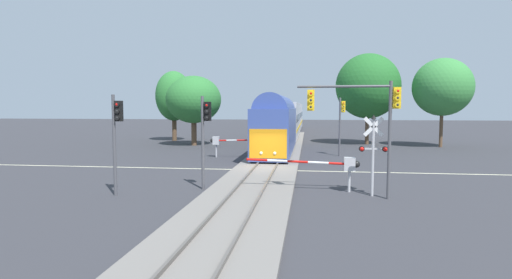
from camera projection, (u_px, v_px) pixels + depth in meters
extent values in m
plane|color=#333338|center=(266.00, 170.00, 28.20)|extent=(220.00, 220.00, 0.00)
cube|color=beige|center=(266.00, 170.00, 28.20)|extent=(44.00, 0.20, 0.01)
cube|color=slate|center=(266.00, 169.00, 28.20)|extent=(4.40, 80.00, 0.18)
cube|color=#56514C|center=(255.00, 166.00, 28.28)|extent=(0.10, 80.00, 0.14)
cube|color=#56514C|center=(276.00, 167.00, 28.09)|extent=(0.10, 80.00, 0.14)
cube|color=#384C93|center=(277.00, 130.00, 37.80)|extent=(3.00, 16.48, 3.90)
cube|color=orange|center=(268.00, 144.00, 29.69)|extent=(2.76, 0.08, 2.15)
cylinder|color=#384C93|center=(277.00, 110.00, 37.66)|extent=(2.76, 14.83, 2.76)
sphere|color=#F4F2CC|center=(261.00, 153.00, 29.80)|extent=(0.24, 0.24, 0.24)
sphere|color=#F4F2CC|center=(275.00, 153.00, 29.67)|extent=(0.24, 0.24, 0.24)
cube|color=silver|center=(288.00, 119.00, 56.96)|extent=(3.00, 20.54, 4.60)
cube|color=black|center=(299.00, 117.00, 56.74)|extent=(0.04, 18.48, 0.90)
cube|color=gold|center=(299.00, 128.00, 56.86)|extent=(0.04, 18.90, 0.36)
cube|color=silver|center=(294.00, 116.00, 78.15)|extent=(3.00, 20.54, 4.60)
cube|color=black|center=(301.00, 114.00, 77.93)|extent=(0.04, 18.48, 0.90)
cube|color=gold|center=(301.00, 122.00, 78.05)|extent=(0.04, 18.90, 0.36)
cylinder|color=#B7B7BC|center=(349.00, 181.00, 20.92)|extent=(0.14, 0.14, 1.10)
cube|color=#B7B7BC|center=(349.00, 164.00, 20.85)|extent=(0.56, 0.40, 0.70)
sphere|color=black|center=(356.00, 164.00, 20.80)|extent=(0.36, 0.36, 0.36)
cylinder|color=red|center=(339.00, 164.00, 20.91)|extent=(1.06, 0.12, 0.15)
cylinder|color=white|center=(318.00, 163.00, 21.05)|extent=(1.06, 0.12, 0.15)
cylinder|color=red|center=(298.00, 162.00, 21.18)|extent=(1.06, 0.12, 0.15)
cylinder|color=white|center=(277.00, 161.00, 21.32)|extent=(1.06, 0.12, 0.15)
cylinder|color=red|center=(257.00, 160.00, 21.45)|extent=(1.06, 0.12, 0.15)
sphere|color=red|center=(247.00, 159.00, 21.52)|extent=(0.14, 0.14, 0.14)
cylinder|color=#B2B2B7|center=(373.00, 158.00, 19.90)|extent=(0.14, 0.14, 3.77)
cube|color=white|center=(374.00, 127.00, 19.75)|extent=(0.98, 0.05, 0.98)
cube|color=white|center=(374.00, 127.00, 19.75)|extent=(0.98, 0.05, 0.98)
cube|color=#B2B2B7|center=(373.00, 149.00, 19.86)|extent=(1.10, 0.08, 0.08)
cylinder|color=black|center=(362.00, 149.00, 19.83)|extent=(0.26, 0.18, 0.26)
cylinder|color=black|center=(385.00, 149.00, 19.69)|extent=(0.26, 0.18, 0.26)
sphere|color=red|center=(362.00, 149.00, 19.73)|extent=(0.20, 0.20, 0.20)
sphere|color=red|center=(385.00, 149.00, 19.59)|extent=(0.20, 0.20, 0.20)
cone|color=black|center=(374.00, 117.00, 19.74)|extent=(0.28, 0.28, 0.22)
cylinder|color=#B7B7BC|center=(216.00, 151.00, 35.40)|extent=(0.14, 0.14, 1.10)
cube|color=#B7B7BC|center=(216.00, 141.00, 35.33)|extent=(0.56, 0.40, 0.70)
sphere|color=black|center=(212.00, 141.00, 35.37)|extent=(0.36, 0.36, 0.36)
cylinder|color=red|center=(221.00, 141.00, 35.27)|extent=(0.92, 0.12, 0.14)
cylinder|color=white|center=(232.00, 140.00, 35.15)|extent=(0.92, 0.12, 0.14)
cylinder|color=red|center=(242.00, 140.00, 35.03)|extent=(0.92, 0.12, 0.14)
cylinder|color=white|center=(253.00, 140.00, 34.91)|extent=(0.92, 0.12, 0.14)
cylinder|color=red|center=(263.00, 140.00, 34.79)|extent=(0.92, 0.12, 0.14)
sphere|color=red|center=(269.00, 140.00, 34.73)|extent=(0.14, 0.14, 0.14)
cylinder|color=#4C4C51|center=(114.00, 145.00, 19.96)|extent=(0.16, 0.16, 4.97)
cube|color=black|center=(119.00, 111.00, 19.79)|extent=(0.34, 0.26, 1.00)
sphere|color=red|center=(117.00, 104.00, 19.61)|extent=(0.20, 0.20, 0.20)
cylinder|color=black|center=(117.00, 104.00, 19.58)|extent=(0.24, 0.10, 0.24)
sphere|color=#262626|center=(117.00, 111.00, 19.64)|extent=(0.20, 0.20, 0.20)
cylinder|color=black|center=(117.00, 111.00, 19.61)|extent=(0.24, 0.10, 0.24)
sphere|color=#262626|center=(118.00, 118.00, 19.66)|extent=(0.20, 0.20, 0.20)
cylinder|color=black|center=(117.00, 118.00, 19.63)|extent=(0.24, 0.10, 0.24)
cylinder|color=#4C4C51|center=(340.00, 127.00, 36.17)|extent=(0.16, 0.16, 5.18)
cube|color=gold|center=(343.00, 107.00, 35.99)|extent=(0.34, 0.26, 1.00)
sphere|color=red|center=(344.00, 103.00, 35.81)|extent=(0.20, 0.20, 0.20)
cylinder|color=gold|center=(344.00, 103.00, 35.78)|extent=(0.24, 0.10, 0.24)
sphere|color=#262626|center=(343.00, 107.00, 35.84)|extent=(0.20, 0.20, 0.20)
cylinder|color=gold|center=(343.00, 107.00, 35.81)|extent=(0.24, 0.10, 0.24)
sphere|color=#262626|center=(343.00, 110.00, 35.86)|extent=(0.20, 0.20, 0.20)
cylinder|color=gold|center=(343.00, 110.00, 35.83)|extent=(0.24, 0.10, 0.24)
cylinder|color=#4C4C51|center=(389.00, 141.00, 19.17)|extent=(0.16, 0.16, 5.59)
cube|color=gold|center=(397.00, 98.00, 18.97)|extent=(0.34, 0.26, 1.00)
sphere|color=red|center=(398.00, 91.00, 18.80)|extent=(0.20, 0.20, 0.20)
cylinder|color=gold|center=(398.00, 91.00, 18.77)|extent=(0.24, 0.10, 0.24)
sphere|color=#262626|center=(397.00, 98.00, 18.83)|extent=(0.20, 0.20, 0.20)
cylinder|color=gold|center=(398.00, 98.00, 18.80)|extent=(0.24, 0.10, 0.24)
sphere|color=#262626|center=(397.00, 105.00, 18.85)|extent=(0.20, 0.20, 0.20)
cylinder|color=gold|center=(397.00, 105.00, 18.82)|extent=(0.24, 0.10, 0.24)
cylinder|color=#4C4C51|center=(343.00, 86.00, 19.25)|extent=(4.35, 0.12, 0.12)
cube|color=gold|center=(311.00, 100.00, 19.49)|extent=(0.34, 0.26, 1.00)
sphere|color=red|center=(311.00, 93.00, 19.32)|extent=(0.20, 0.20, 0.20)
cylinder|color=gold|center=(311.00, 93.00, 19.29)|extent=(0.24, 0.10, 0.24)
sphere|color=#262626|center=(311.00, 100.00, 19.35)|extent=(0.20, 0.20, 0.20)
cylinder|color=gold|center=(311.00, 100.00, 19.32)|extent=(0.24, 0.10, 0.24)
sphere|color=#262626|center=(311.00, 107.00, 19.37)|extent=(0.20, 0.20, 0.20)
cylinder|color=gold|center=(311.00, 107.00, 19.34)|extent=(0.24, 0.10, 0.24)
cylinder|color=#4C4C51|center=(203.00, 143.00, 21.49)|extent=(0.16, 0.16, 4.94)
cube|color=black|center=(208.00, 111.00, 21.32)|extent=(0.34, 0.26, 1.00)
sphere|color=red|center=(207.00, 105.00, 21.14)|extent=(0.20, 0.20, 0.20)
cylinder|color=black|center=(207.00, 105.00, 21.11)|extent=(0.24, 0.10, 0.24)
sphere|color=#262626|center=(207.00, 111.00, 21.17)|extent=(0.20, 0.20, 0.20)
cylinder|color=black|center=(207.00, 111.00, 21.14)|extent=(0.24, 0.10, 0.24)
sphere|color=#262626|center=(207.00, 118.00, 21.20)|extent=(0.20, 0.20, 0.20)
cylinder|color=black|center=(207.00, 118.00, 21.17)|extent=(0.24, 0.10, 0.24)
cylinder|color=brown|center=(174.00, 128.00, 52.70)|extent=(0.58, 0.58, 3.37)
ellipsoid|color=#2D7533|center=(174.00, 96.00, 52.37)|extent=(4.67, 4.67, 6.37)
cylinder|color=brown|center=(194.00, 131.00, 46.16)|extent=(0.60, 0.60, 3.19)
ellipsoid|color=#2D7533|center=(194.00, 100.00, 45.87)|extent=(6.20, 6.20, 5.32)
cylinder|color=brown|center=(367.00, 127.00, 47.41)|extent=(0.43, 0.43, 3.96)
ellipsoid|color=#236628|center=(368.00, 86.00, 47.03)|extent=(7.36, 7.36, 7.47)
cylinder|color=brown|center=(441.00, 128.00, 44.09)|extent=(0.36, 0.36, 4.17)
ellipsoid|color=#38843D|center=(443.00, 87.00, 43.74)|extent=(6.25, 6.25, 6.18)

